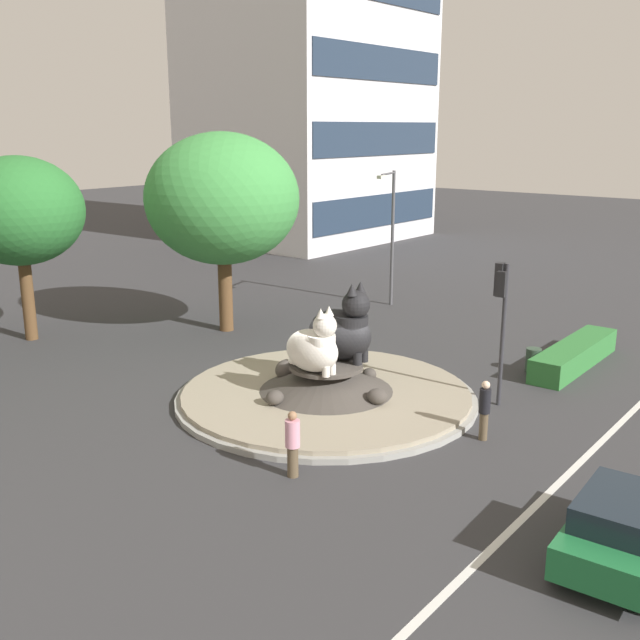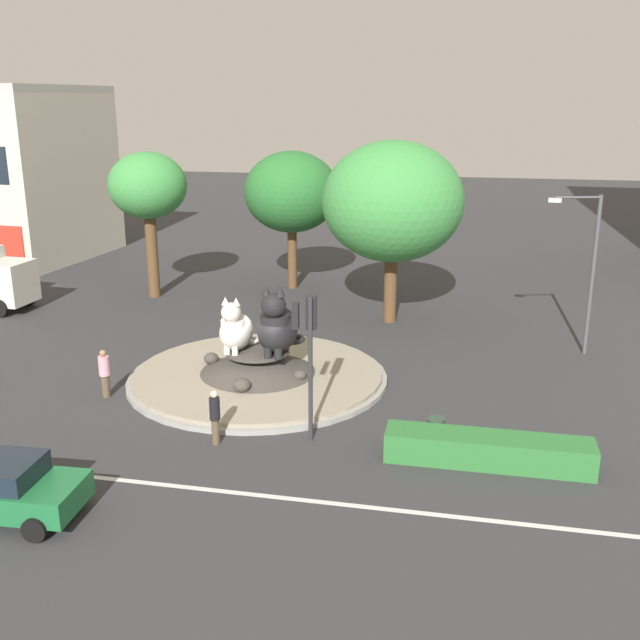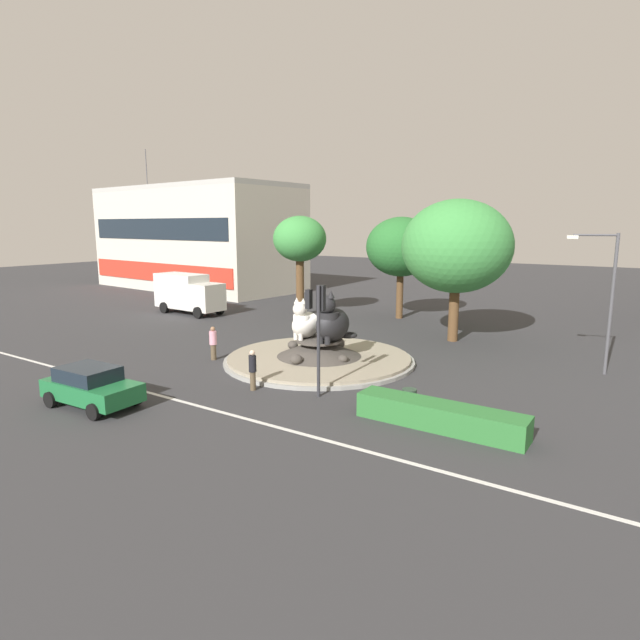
{
  "view_description": "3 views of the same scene",
  "coord_description": "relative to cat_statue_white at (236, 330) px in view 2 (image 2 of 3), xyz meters",
  "views": [
    {
      "loc": [
        -18.23,
        -14.23,
        8.82
      ],
      "look_at": [
        0.49,
        0.65,
        2.54
      ],
      "focal_mm": 41.37,
      "sensor_mm": 36.0,
      "label": 1
    },
    {
      "loc": [
        7.8,
        -25.56,
        10.43
      ],
      "look_at": [
        2.09,
        1.74,
        2.03
      ],
      "focal_mm": 41.3,
      "sensor_mm": 36.0,
      "label": 2
    },
    {
      "loc": [
        14.91,
        -22.2,
        7.12
      ],
      "look_at": [
        0.24,
        -0.27,
        2.31
      ],
      "focal_mm": 29.38,
      "sensor_mm": 36.0,
      "label": 3
    }
  ],
  "objects": [
    {
      "name": "streetlight_arm",
      "position": [
        13.32,
        5.87,
        1.93
      ],
      "size": [
        2.15,
        0.7,
        6.75
      ],
      "rotation": [
        0.0,
        0.0,
        3.41
      ],
      "color": "#4C4C51",
      "rests_on": "ground"
    },
    {
      "name": "lane_centreline",
      "position": [
        0.8,
        -8.19,
        -2.02
      ],
      "size": [
        112.0,
        0.2,
        0.01
      ],
      "primitive_type": "cube",
      "color": "silver",
      "rests_on": "ground"
    },
    {
      "name": "sedan_on_far_lane",
      "position": [
        -2.91,
        -10.54,
        -1.2
      ],
      "size": [
        4.14,
        2.28,
        1.59
      ],
      "rotation": [
        0.0,
        0.0,
        0.05
      ],
      "color": "#1E6B38",
      "rests_on": "ground"
    },
    {
      "name": "second_tree_near_tower",
      "position": [
        -8.34,
        11.09,
        3.92
      ],
      "size": [
        4.12,
        4.12,
        7.81
      ],
      "color": "brown",
      "rests_on": "ground"
    },
    {
      "name": "traffic_light_mast",
      "position": [
        3.84,
        -4.47,
        1.42
      ],
      "size": [
        0.71,
        0.58,
        4.69
      ],
      "rotation": [
        0.0,
        0.0,
        1.67
      ],
      "color": "#2D2D33",
      "rests_on": "ground"
    },
    {
      "name": "broadleaf_tree_behind_island",
      "position": [
        4.87,
        9.0,
        3.79
      ],
      "size": [
        6.62,
        6.62,
        8.65
      ],
      "color": "brown",
      "rests_on": "ground"
    },
    {
      "name": "clipped_hedge_strip",
      "position": [
        9.44,
        -5.05,
        -1.58
      ],
      "size": [
        6.09,
        1.2,
        0.9
      ],
      "primitive_type": "cube",
      "color": "#2D7033",
      "rests_on": "ground"
    },
    {
      "name": "cat_statue_white",
      "position": [
        0.0,
        0.0,
        0.0
      ],
      "size": [
        1.34,
        2.15,
        2.19
      ],
      "rotation": [
        0.0,
        0.0,
        -1.57
      ],
      "color": "silver",
      "rests_on": "roundabout_island"
    },
    {
      "name": "pedestrian_pink_shirt",
      "position": [
        -4.15,
        -2.61,
        -1.08
      ],
      "size": [
        0.39,
        0.39,
        1.8
      ],
      "rotation": [
        0.0,
        0.0,
        5.17
      ],
      "color": "brown",
      "rests_on": "ground"
    },
    {
      "name": "third_tree_left",
      "position": [
        -1.37,
        14.5,
        3.43
      ],
      "size": [
        5.27,
        5.27,
        7.72
      ],
      "color": "brown",
      "rests_on": "ground"
    },
    {
      "name": "ground_plane",
      "position": [
        0.8,
        0.16,
        -2.03
      ],
      "size": [
        160.0,
        160.0,
        0.0
      ],
      "primitive_type": "plane",
      "color": "#333335"
    },
    {
      "name": "pedestrian_black_shirt",
      "position": [
        1.07,
        -5.43,
        -1.06
      ],
      "size": [
        0.33,
        0.33,
        1.8
      ],
      "rotation": [
        0.0,
        0.0,
        5.35
      ],
      "color": "brown",
      "rests_on": "ground"
    },
    {
      "name": "roundabout_island",
      "position": [
        0.79,
        0.17,
        -1.63
      ],
      "size": [
        9.99,
        9.99,
        1.23
      ],
      "color": "gray",
      "rests_on": "ground"
    },
    {
      "name": "cat_statue_black",
      "position": [
        1.61,
        0.09,
        0.19
      ],
      "size": [
        1.7,
        2.74,
        2.7
      ],
      "rotation": [
        0.0,
        0.0,
        -1.52
      ],
      "color": "black",
      "rests_on": "roundabout_island"
    },
    {
      "name": "litter_bin",
      "position": [
        7.84,
        -4.08,
        -1.58
      ],
      "size": [
        0.56,
        0.56,
        0.9
      ],
      "color": "#2D4233",
      "rests_on": "ground"
    }
  ]
}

